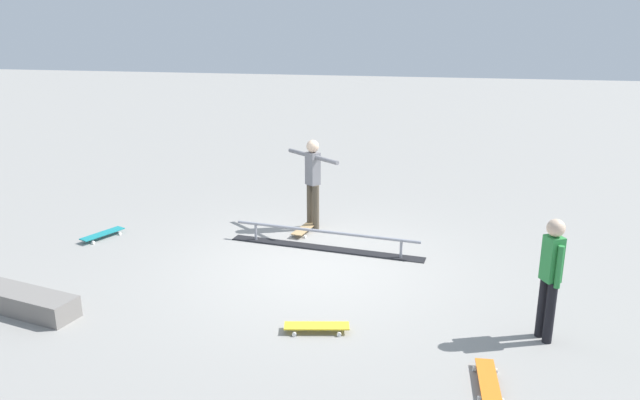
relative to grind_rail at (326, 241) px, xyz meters
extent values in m
plane|color=gray|center=(0.00, 0.78, -0.14)|extent=(60.00, 60.00, 0.00)
cube|color=black|center=(0.00, 0.00, -0.13)|extent=(3.33, 0.67, 0.01)
cylinder|color=gray|center=(-1.26, 0.17, 0.01)|extent=(0.04, 0.04, 0.30)
cylinder|color=gray|center=(1.26, -0.17, 0.01)|extent=(0.04, 0.04, 0.30)
cylinder|color=gray|center=(0.00, 0.00, 0.16)|extent=(3.15, 0.47, 0.05)
cube|color=gray|center=(3.90, 2.85, 0.00)|extent=(2.44, 0.96, 0.28)
cylinder|color=brown|center=(0.35, -0.92, 0.27)|extent=(0.17, 0.17, 0.83)
cylinder|color=brown|center=(0.48, -1.02, 0.27)|extent=(0.17, 0.17, 0.83)
cube|color=slate|center=(0.41, -0.97, 0.98)|extent=(0.29, 0.28, 0.58)
sphere|color=beige|center=(0.41, -0.97, 1.38)|extent=(0.22, 0.22, 0.22)
cylinder|color=slate|center=(0.11, -0.73, 1.20)|extent=(0.48, 0.40, 0.08)
cylinder|color=slate|center=(0.71, -1.21, 1.20)|extent=(0.48, 0.40, 0.08)
cube|color=tan|center=(0.50, -0.72, -0.06)|extent=(0.36, 0.82, 0.02)
cylinder|color=white|center=(0.56, -1.01, -0.11)|extent=(0.04, 0.06, 0.05)
cylinder|color=white|center=(0.33, -0.96, -0.11)|extent=(0.04, 0.06, 0.05)
cylinder|color=white|center=(0.67, -0.48, -0.11)|extent=(0.04, 0.06, 0.05)
cylinder|color=white|center=(0.45, -0.43, -0.11)|extent=(0.04, 0.06, 0.05)
cylinder|color=black|center=(-3.13, 2.47, 0.24)|extent=(0.15, 0.15, 0.77)
cylinder|color=black|center=(-3.06, 2.33, 0.24)|extent=(0.15, 0.15, 0.77)
cube|color=#2D8C42|center=(-3.10, 2.40, 0.90)|extent=(0.25, 0.26, 0.55)
sphere|color=beige|center=(-3.10, 2.40, 1.28)|extent=(0.21, 0.21, 0.21)
cylinder|color=#2D8C42|center=(-3.16, 2.52, 0.85)|extent=(0.09, 0.09, 0.51)
cylinder|color=#2D8C42|center=(-3.04, 2.28, 0.85)|extent=(0.09, 0.09, 0.51)
cube|color=orange|center=(-2.38, 3.53, -0.06)|extent=(0.23, 0.81, 0.02)
cylinder|color=white|center=(-2.25, 3.27, -0.11)|extent=(0.03, 0.06, 0.05)
cylinder|color=white|center=(-2.48, 3.26, -0.11)|extent=(0.03, 0.06, 0.05)
cylinder|color=white|center=(-2.27, 3.81, -0.11)|extent=(0.03, 0.06, 0.05)
cube|color=yellow|center=(-0.39, 2.74, -0.06)|extent=(0.82, 0.34, 0.02)
cylinder|color=white|center=(-0.14, 2.91, -0.11)|extent=(0.06, 0.04, 0.05)
cylinder|color=white|center=(-0.10, 2.68, -0.11)|extent=(0.06, 0.04, 0.05)
cylinder|color=white|center=(-0.68, 2.81, -0.11)|extent=(0.06, 0.04, 0.05)
cylinder|color=white|center=(-0.63, 2.58, -0.11)|extent=(0.06, 0.04, 0.05)
cube|color=teal|center=(3.91, 0.24, -0.06)|extent=(0.51, 0.81, 0.02)
cylinder|color=white|center=(3.92, 0.53, -0.11)|extent=(0.05, 0.06, 0.05)
cylinder|color=white|center=(4.13, 0.44, -0.11)|extent=(0.05, 0.06, 0.05)
cylinder|color=white|center=(3.70, 0.03, -0.11)|extent=(0.05, 0.06, 0.05)
cylinder|color=white|center=(3.91, -0.06, -0.11)|extent=(0.05, 0.06, 0.05)
camera|label=1|loc=(-1.69, 9.31, 3.62)|focal=34.21mm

